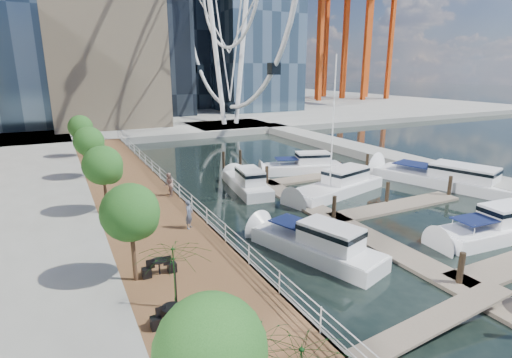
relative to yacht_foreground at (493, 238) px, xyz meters
The scene contains 17 objects.
ground 10.16m from the yacht_foreground, behind, with size 520.00×520.00×0.00m, color black.
boardwalk 23.79m from the yacht_foreground, 143.54° to the left, with size 6.00×60.00×1.00m, color brown.
seawall 21.45m from the yacht_foreground, 138.77° to the left, with size 0.25×60.00×1.00m, color #595954.
land_far 101.64m from the yacht_foreground, 95.72° to the left, with size 200.00×114.00×1.00m, color gray.
breakwater 21.54m from the yacht_foreground, 62.70° to the left, with size 4.00×60.00×1.00m, color gray.
pier 51.28m from the yacht_foreground, 85.67° to the left, with size 14.00×12.00×1.00m, color gray.
railing 21.57m from the yacht_foreground, 138.94° to the left, with size 0.10×60.00×1.05m, color white, non-canonical shape.
floating_docks 9.38m from the yacht_foreground, 103.33° to the left, with size 16.00×34.00×2.60m.
port_cranes 112.69m from the yacht_foreground, 58.74° to the left, with size 40.00×52.00×38.00m.
street_trees 25.58m from the yacht_foreground, 148.61° to the left, with size 2.60×42.60×4.60m.
cafe_tables 20.77m from the yacht_foreground, behind, with size 2.50×13.70×0.74m.
yacht_foreground is the anchor object (origin of this frame).
pedestrian_near 19.25m from the yacht_foreground, 155.32° to the left, with size 0.65×0.43×1.79m, color #4C5466.
pedestrian_mid 22.52m from the yacht_foreground, 138.54° to the left, with size 0.88×0.69×1.81m, color gray.
pedestrian_far 32.91m from the yacht_foreground, 125.69° to the left, with size 0.87×0.36×1.49m, color #383B46.
moored_yachts 10.24m from the yacht_foreground, 101.75° to the left, with size 25.44×32.39×11.50m.
cafe_seating 20.36m from the yacht_foreground, 168.25° to the right, with size 4.78×10.67×2.76m.
Camera 1 is at (-13.91, -13.20, 10.36)m, focal length 28.00 mm.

